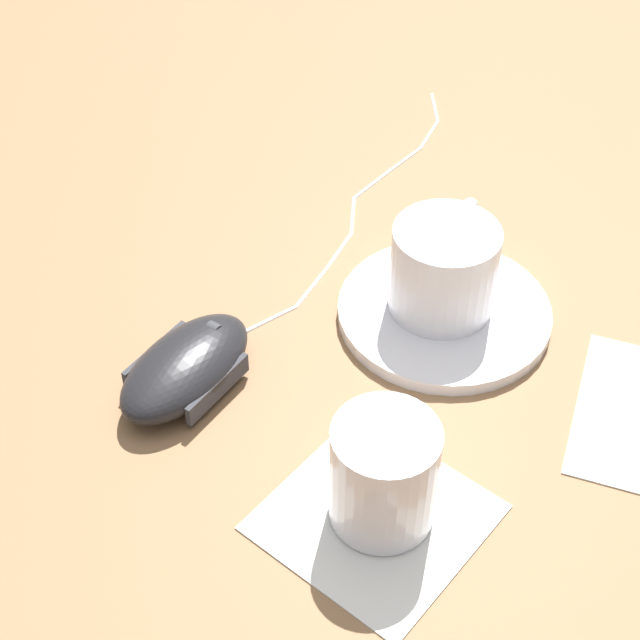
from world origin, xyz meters
name	(u,v)px	position (x,y,z in m)	size (l,w,h in m)	color
ground_plane	(367,424)	(0.00, 0.00, 0.00)	(3.00, 3.00, 0.00)	olive
saucer	(444,312)	(0.12, 0.03, 0.01)	(0.16, 0.16, 0.01)	white
coffee_cup	(445,267)	(0.12, 0.04, 0.05)	(0.11, 0.08, 0.07)	white
computer_mouse	(186,367)	(-0.06, 0.11, 0.02)	(0.13, 0.08, 0.04)	black
mouse_cable	(368,201)	(0.18, 0.17, 0.00)	(0.36, 0.14, 0.00)	white
napkin_under_glass	(375,517)	(-0.05, -0.06, 0.00)	(0.12, 0.12, 0.00)	silver
drinking_glass	(384,474)	(-0.05, -0.06, 0.04)	(0.07, 0.07, 0.08)	silver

